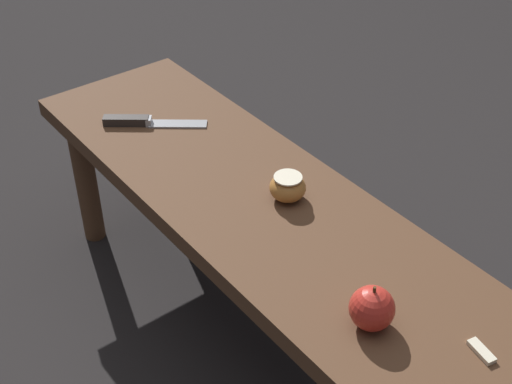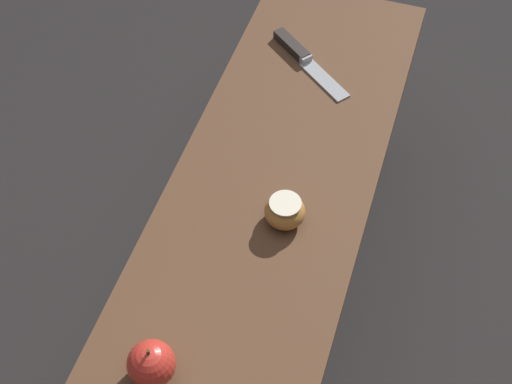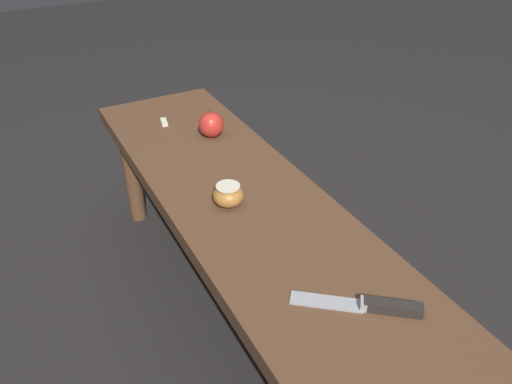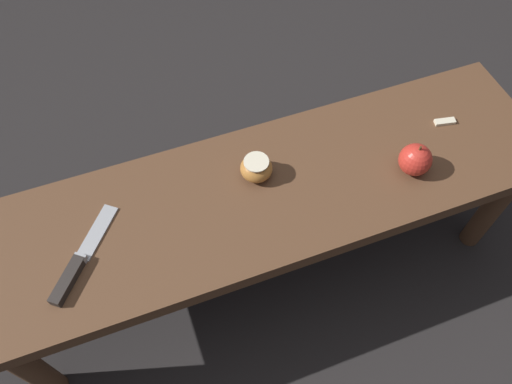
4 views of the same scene
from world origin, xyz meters
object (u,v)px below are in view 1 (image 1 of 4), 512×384
Objects in this scene: wooden_bench at (272,233)px; knife at (140,121)px; apple_cut at (288,187)px; apple_whole at (372,308)px.

wooden_bench is 0.43m from knife.
wooden_bench is 0.10m from apple_cut.
apple_whole is (0.32, -0.06, 0.10)m from wooden_bench.
knife is (-0.42, -0.04, 0.07)m from wooden_bench.
wooden_bench is at bearing 169.27° from apple_whole.
apple_whole is (0.75, -0.02, 0.03)m from knife.
apple_whole is 0.35m from apple_cut.
apple_cut is (-0.33, 0.11, -0.01)m from apple_whole.
apple_cut is (0.42, 0.09, 0.02)m from knife.
knife is at bearing -174.07° from wooden_bench.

